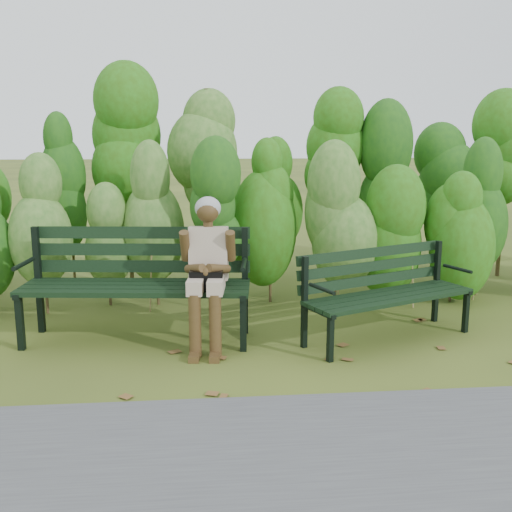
{
  "coord_description": "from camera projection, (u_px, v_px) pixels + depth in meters",
  "views": [
    {
      "loc": [
        -0.48,
        -4.81,
        1.81
      ],
      "look_at": [
        0.0,
        0.35,
        0.75
      ],
      "focal_mm": 42.0,
      "sensor_mm": 36.0,
      "label": 1
    }
  ],
  "objects": [
    {
      "name": "ground",
      "position": [
        260.0,
        350.0,
        5.1
      ],
      "size": [
        80.0,
        80.0,
        0.0
      ],
      "primitive_type": "plane",
      "color": "#3E4B1C"
    },
    {
      "name": "footpath",
      "position": [
        304.0,
        507.0,
        2.96
      ],
      "size": [
        60.0,
        2.5,
        0.01
      ],
      "primitive_type": "cube",
      "color": "#474749",
      "rests_on": "ground"
    },
    {
      "name": "hedge_band",
      "position": [
        243.0,
        184.0,
        6.67
      ],
      "size": [
        11.04,
        1.67,
        2.42
      ],
      "color": "#47381E",
      "rests_on": "ground"
    },
    {
      "name": "leaf_litter",
      "position": [
        280.0,
        353.0,
        5.03
      ],
      "size": [
        5.49,
        2.28,
        0.01
      ],
      "color": "brown",
      "rests_on": "ground"
    },
    {
      "name": "bench_left",
      "position": [
        138.0,
        274.0,
        5.32
      ],
      "size": [
        2.04,
        0.86,
        0.99
      ],
      "color": "black",
      "rests_on": "ground"
    },
    {
      "name": "bench_right",
      "position": [
        383.0,
        286.0,
        5.35
      ],
      "size": [
        1.68,
        1.11,
        0.8
      ],
      "color": "black",
      "rests_on": "ground"
    },
    {
      "name": "seated_woman",
      "position": [
        207.0,
        262.0,
        5.09
      ],
      "size": [
        0.49,
        0.72,
        1.29
      ],
      "color": "#B6A490",
      "rests_on": "ground"
    }
  ]
}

